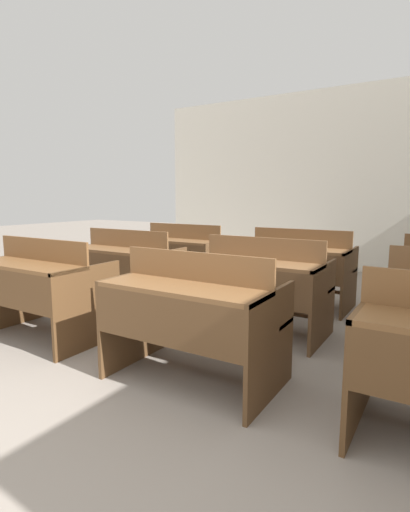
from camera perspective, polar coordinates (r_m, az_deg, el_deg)
The scene contains 7 objects.
wall_back at distance 7.18m, azimuth 20.06°, elevation 10.16°, with size 7.13×0.06×3.04m.
bench_front_left at distance 3.80m, azimuth -22.41°, elevation -3.97°, with size 1.13×0.71×0.89m.
bench_front_center at distance 2.69m, azimuth -1.85°, elevation -8.29°, with size 1.13×0.71×0.89m.
bench_second_left at distance 4.53m, azimuth -11.32°, elevation -1.57°, with size 1.13×0.71×0.89m.
bench_second_center at distance 3.65m, azimuth 8.00°, elevation -3.89°, with size 1.13×0.71×0.89m.
bench_third_left at distance 5.36m, azimuth -3.28°, elevation 0.14°, with size 1.13×0.71×0.89m.
bench_third_center at distance 4.66m, azimuth 13.26°, elevation -1.35°, with size 1.13×0.71×0.89m.
Camera 1 is at (1.47, -0.58, 1.25)m, focal length 28.00 mm.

